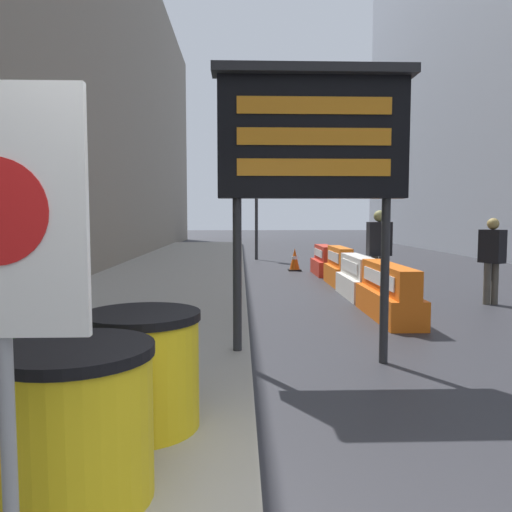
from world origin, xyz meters
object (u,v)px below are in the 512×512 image
object	(u,v)px
jersey_barrier_orange_far	(388,294)
pedestrian_passerby	(379,246)
jersey_barrier_white	(358,279)
jersey_barrier_red_striped	(325,262)
barrel_drum_foreground	(76,422)
traffic_cone_near	(345,258)
message_board	(313,139)
traffic_cone_mid	(295,260)
jersey_barrier_orange_near	(340,268)
barrel_drum_middle	(143,369)
pedestrian_worker	(492,254)
traffic_light_near_curb	(257,193)

from	to	relation	value
jersey_barrier_orange_far	pedestrian_passerby	xyz separation A→B (m)	(0.42, 2.11, 0.68)
jersey_barrier_white	jersey_barrier_red_striped	world-z (taller)	jersey_barrier_white
barrel_drum_foreground	traffic_cone_near	distance (m)	14.26
message_board	jersey_barrier_orange_far	bearing A→B (deg)	56.83
traffic_cone_mid	jersey_barrier_orange_near	bearing A→B (deg)	-76.79
jersey_barrier_orange_near	barrel_drum_middle	bearing A→B (deg)	-110.13
message_board	traffic_cone_mid	bearing A→B (deg)	84.79
message_board	jersey_barrier_red_striped	size ratio (longest dim) A/B	1.97
jersey_barrier_orange_far	jersey_barrier_orange_near	distance (m)	4.07
jersey_barrier_red_striped	jersey_barrier_white	bearing A→B (deg)	-90.00
jersey_barrier_red_striped	message_board	bearing A→B (deg)	-100.70
message_board	jersey_barrier_red_striped	world-z (taller)	message_board
jersey_barrier_white	pedestrian_worker	distance (m)	2.60
barrel_drum_foreground	message_board	size ratio (longest dim) A/B	0.25
jersey_barrier_orange_far	jersey_barrier_white	world-z (taller)	jersey_barrier_orange_far
message_board	jersey_barrier_white	xyz separation A→B (m)	(1.65, 4.70, -2.16)
traffic_light_near_curb	pedestrian_passerby	bearing A→B (deg)	-76.28
barrel_drum_middle	traffic_light_near_curb	distance (m)	16.03
jersey_barrier_orange_far	pedestrian_worker	size ratio (longest dim) A/B	1.33
jersey_barrier_white	traffic_cone_near	bearing A→B (deg)	80.63
barrel_drum_foreground	pedestrian_worker	distance (m)	8.81
traffic_light_near_curb	pedestrian_passerby	world-z (taller)	traffic_light_near_curb
barrel_drum_middle	jersey_barrier_white	bearing A→B (deg)	64.84
traffic_cone_near	jersey_barrier_orange_near	bearing A→B (deg)	-103.64
pedestrian_worker	jersey_barrier_orange_far	bearing A→B (deg)	87.69
jersey_barrier_white	pedestrian_worker	bearing A→B (deg)	-22.07
message_board	pedestrian_worker	world-z (taller)	message_board
jersey_barrier_orange_far	jersey_barrier_white	xyz separation A→B (m)	(0.00, 2.17, -0.01)
message_board	traffic_cone_mid	xyz separation A→B (m)	(0.89, 9.82, -2.19)
barrel_drum_middle	jersey_barrier_orange_near	bearing A→B (deg)	69.87
jersey_barrier_white	pedestrian_passerby	distance (m)	0.81
barrel_drum_foreground	jersey_barrier_red_striped	size ratio (longest dim) A/B	0.50
barrel_drum_foreground	jersey_barrier_orange_near	xyz separation A→B (m)	(3.34, 9.56, -0.17)
jersey_barrier_white	traffic_light_near_curb	distance (m)	9.54
jersey_barrier_red_striped	jersey_barrier_orange_near	bearing A→B (deg)	-90.00
barrel_drum_foreground	traffic_light_near_curb	world-z (taller)	traffic_light_near_curb
barrel_drum_middle	jersey_barrier_orange_near	size ratio (longest dim) A/B	0.51
traffic_cone_mid	traffic_light_near_curb	distance (m)	4.69
barrel_drum_foreground	traffic_light_near_curb	size ratio (longest dim) A/B	0.24
traffic_light_near_curb	pedestrian_passerby	xyz separation A→B (m)	(2.24, -9.16, -1.52)
barrel_drum_middle	jersey_barrier_orange_near	distance (m)	9.20
barrel_drum_middle	traffic_cone_near	world-z (taller)	barrel_drum_middle
jersey_barrier_orange_near	jersey_barrier_red_striped	size ratio (longest dim) A/B	0.98
barrel_drum_middle	traffic_cone_mid	world-z (taller)	barrel_drum_middle
traffic_cone_near	traffic_cone_mid	size ratio (longest dim) A/B	0.89
message_board	jersey_barrier_white	size ratio (longest dim) A/B	1.80
message_board	jersey_barrier_red_striped	bearing A→B (deg)	79.30
jersey_barrier_orange_far	pedestrian_passerby	world-z (taller)	pedestrian_passerby
jersey_barrier_orange_far	traffic_cone_mid	world-z (taller)	jersey_barrier_orange_far
barrel_drum_foreground	pedestrian_passerby	bearing A→B (deg)	63.68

